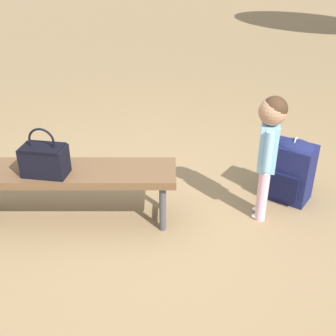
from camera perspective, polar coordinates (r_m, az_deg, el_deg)
name	(u,v)px	position (r m, az deg, el deg)	size (l,w,h in m)	color
ground_plane	(148,225)	(3.34, -2.67, -7.68)	(40.00, 40.00, 0.00)	#8C704C
park_bench	(70,176)	(3.28, -13.08, -1.07)	(1.60, 0.40, 0.45)	brown
handbag	(44,159)	(3.17, -16.36, 1.17)	(0.34, 0.23, 0.37)	black
child_standing	(269,140)	(3.19, 13.49, 3.72)	(0.20, 0.27, 1.01)	#E5B2C6
backpack_large	(291,169)	(3.67, 16.28, -0.08)	(0.42, 0.40, 0.57)	#191E4C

